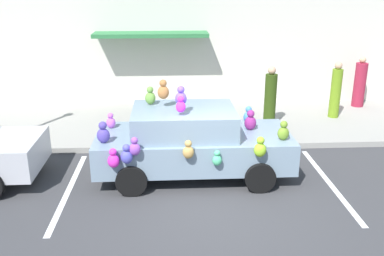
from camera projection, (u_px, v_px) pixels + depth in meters
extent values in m
plane|color=#38383A|center=(213.00, 210.00, 8.20)|extent=(60.00, 60.00, 0.00)
cube|color=gray|center=(196.00, 123.00, 12.89)|extent=(24.00, 4.00, 0.15)
cube|color=beige|center=(192.00, 12.00, 13.90)|extent=(24.00, 0.30, 6.40)
cube|color=#2D723E|center=(151.00, 34.00, 13.52)|extent=(3.60, 1.10, 0.12)
cube|color=silver|center=(329.00, 183.00, 9.28)|extent=(0.12, 3.60, 0.01)
cube|color=silver|center=(69.00, 189.00, 8.98)|extent=(0.12, 3.60, 0.01)
cube|color=gray|center=(194.00, 148.00, 9.50)|extent=(4.25, 1.83, 0.68)
cube|color=gray|center=(184.00, 121.00, 9.28)|extent=(2.21, 1.61, 0.56)
cylinder|color=black|center=(245.00, 145.00, 10.53)|extent=(0.64, 0.22, 0.64)
cylinder|color=black|center=(260.00, 177.00, 8.81)|extent=(0.64, 0.22, 0.64)
cylinder|color=black|center=(137.00, 147.00, 10.39)|extent=(0.64, 0.22, 0.64)
cylinder|color=black|center=(131.00, 181.00, 8.67)|extent=(0.64, 0.22, 0.64)
ellipsoid|color=#699E41|center=(150.00, 98.00, 9.46)|extent=(0.23, 0.19, 0.27)
sphere|color=#699E41|center=(150.00, 90.00, 9.40)|extent=(0.15, 0.15, 0.15)
ellipsoid|color=#4F40A0|center=(103.00, 136.00, 8.79)|extent=(0.27, 0.22, 0.32)
sphere|color=#4F40A0|center=(103.00, 126.00, 8.72)|extent=(0.17, 0.17, 0.17)
ellipsoid|color=#C45CCF|center=(111.00, 123.00, 9.69)|extent=(0.21, 0.17, 0.25)
sphere|color=#C45CCF|center=(110.00, 116.00, 9.63)|extent=(0.13, 0.13, 0.13)
ellipsoid|color=#4FC487|center=(217.00, 160.00, 8.55)|extent=(0.19, 0.16, 0.22)
sphere|color=#4FC487|center=(217.00, 153.00, 8.50)|extent=(0.12, 0.12, 0.12)
ellipsoid|color=tan|center=(188.00, 152.00, 8.44)|extent=(0.22, 0.18, 0.27)
sphere|color=tan|center=(188.00, 144.00, 8.38)|extent=(0.14, 0.14, 0.14)
ellipsoid|color=#498CCB|center=(248.00, 117.00, 10.03)|extent=(0.24, 0.19, 0.28)
sphere|color=#498CCB|center=(249.00, 109.00, 9.97)|extent=(0.15, 0.15, 0.15)
ellipsoid|color=olive|center=(144.00, 136.00, 8.88)|extent=(0.21, 0.17, 0.24)
sphere|color=olive|center=(144.00, 128.00, 8.82)|extent=(0.13, 0.13, 0.13)
ellipsoid|color=#E92EF1|center=(181.00, 107.00, 8.69)|extent=(0.20, 0.16, 0.24)
sphere|color=#E92EF1|center=(181.00, 99.00, 8.64)|extent=(0.13, 0.13, 0.13)
ellipsoid|color=#8D2776|center=(250.00, 123.00, 9.56)|extent=(0.27, 0.22, 0.31)
sphere|color=#8D2776|center=(251.00, 114.00, 9.49)|extent=(0.17, 0.17, 0.17)
ellipsoid|color=#6C4ADD|center=(181.00, 99.00, 8.82)|extent=(0.24, 0.20, 0.28)
sphere|color=#6C4ADD|center=(181.00, 90.00, 8.75)|extent=(0.15, 0.15, 0.15)
ellipsoid|color=olive|center=(283.00, 133.00, 8.95)|extent=(0.24, 0.20, 0.29)
sphere|color=olive|center=(284.00, 125.00, 8.89)|extent=(0.15, 0.15, 0.15)
ellipsoid|color=#95CC29|center=(260.00, 150.00, 8.50)|extent=(0.25, 0.20, 0.29)
sphere|color=#95CC29|center=(261.00, 140.00, 8.43)|extent=(0.16, 0.16, 0.16)
ellipsoid|color=purple|center=(135.00, 149.00, 8.35)|extent=(0.22, 0.18, 0.26)
sphere|color=purple|center=(134.00, 141.00, 8.29)|extent=(0.14, 0.14, 0.14)
ellipsoid|color=#EE2DC3|center=(113.00, 161.00, 8.40)|extent=(0.24, 0.19, 0.28)
sphere|color=#EE2DC3|center=(113.00, 152.00, 8.34)|extent=(0.15, 0.15, 0.15)
ellipsoid|color=#52EA5F|center=(138.00, 142.00, 8.60)|extent=(0.18, 0.15, 0.22)
sphere|color=#52EA5F|center=(137.00, 135.00, 8.55)|extent=(0.12, 0.12, 0.12)
ellipsoid|color=#4E4FBC|center=(127.00, 157.00, 8.39)|extent=(0.24, 0.19, 0.28)
sphere|color=#4E4FBC|center=(126.00, 148.00, 8.33)|extent=(0.15, 0.15, 0.15)
ellipsoid|color=#A86B37|center=(163.00, 92.00, 9.22)|extent=(0.25, 0.20, 0.29)
sphere|color=#A86B37|center=(163.00, 83.00, 9.15)|extent=(0.16, 0.16, 0.16)
cylinder|color=black|center=(16.00, 153.00, 10.06)|extent=(0.64, 0.22, 0.64)
ellipsoid|color=pink|center=(205.00, 127.00, 11.64)|extent=(0.36, 0.30, 0.45)
sphere|color=pink|center=(205.00, 116.00, 11.53)|extent=(0.25, 0.25, 0.25)
sphere|color=pink|center=(202.00, 113.00, 11.50)|extent=(0.10, 0.10, 0.10)
sphere|color=pink|center=(208.00, 113.00, 11.51)|extent=(0.10, 0.10, 0.10)
cylinder|color=#2C4211|center=(270.00, 100.00, 12.29)|extent=(0.34, 0.34, 1.50)
sphere|color=tan|center=(272.00, 70.00, 12.01)|extent=(0.22, 0.22, 0.22)
cylinder|color=maroon|center=(360.00, 85.00, 14.18)|extent=(0.38, 0.38, 1.46)
sphere|color=tan|center=(363.00, 60.00, 13.91)|extent=(0.21, 0.21, 0.21)
cylinder|color=olive|center=(335.00, 93.00, 13.03)|extent=(0.31, 0.31, 1.50)
sphere|color=tan|center=(339.00, 65.00, 12.75)|extent=(0.22, 0.22, 0.22)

